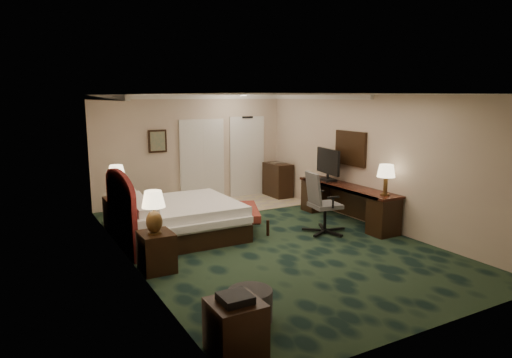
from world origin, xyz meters
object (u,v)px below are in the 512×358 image
bed (179,220)px  lamp_far (117,182)px  side_table (236,327)px  desk_chair (325,203)px  tv (328,165)px  nightstand_far (118,213)px  minibar (278,180)px  nightstand_near (157,252)px  bed_bench (246,219)px  lamp_near (154,212)px  ottoman (250,305)px  desk (346,204)px

bed → lamp_far: (-0.89, 1.18, 0.63)m
bed → side_table: 4.24m
desk_chair → tv: bearing=58.5°
bed → nightstand_far: bed is taller
minibar → bed: bearing=-148.8°
side_table → lamp_far: bearing=90.2°
bed → lamp_far: lamp_far is taller
nightstand_near → bed_bench: 2.58m
lamp_near → minibar: bearing=39.4°
lamp_near → minibar: size_ratio=0.74×
lamp_near → desk_chair: size_ratio=0.54×
desk_chair → bed_bench: bearing=150.8°
minibar → ottoman: bearing=-124.5°
lamp_far → minibar: lamp_far is taller
lamp_far → bed_bench: bearing=-31.8°
desk → tv: (0.00, 0.68, 0.76)m
lamp_far → bed_bench: lamp_far is taller
lamp_near → bed_bench: size_ratio=0.50×
desk → nightstand_near: bearing=-170.0°
bed_bench → desk: bearing=10.0°
bed → nightstand_far: size_ratio=3.37×
lamp_near → side_table: lamp_near is taller
nightstand_near → side_table: size_ratio=1.06×
lamp_far → side_table: (0.02, -5.32, -0.68)m
nightstand_near → minibar: size_ratio=0.68×
nightstand_far → side_table: bearing=-89.7°
lamp_near → desk_chair: lamp_near is taller
side_table → minibar: 7.69m
desk_chair → minibar: bearing=81.8°
desk → bed_bench: bearing=167.1°
nightstand_near → minibar: minibar is taller
nightstand_far → tv: bearing=-15.3°
bed → nightstand_near: bearing=-121.3°
nightstand_near → minibar: 5.74m
bed → bed_bench: size_ratio=1.60×
nightstand_far → lamp_near: size_ratio=0.95×
desk → lamp_near: bearing=-169.5°
bed_bench → minibar: bearing=69.7°
minibar → desk_chair: bearing=-106.0°
lamp_near → desk: (4.45, 0.82, -0.55)m
lamp_near → side_table: 2.70m
bed_bench → desk: 2.24m
nightstand_near → lamp_near: size_ratio=0.92×
nightstand_near → tv: (4.43, 1.46, 0.84)m
nightstand_far → lamp_near: 2.79m
ottoman → desk: desk is taller
nightstand_far → ottoman: bearing=-84.1°
side_table → tv: (4.39, 4.12, 0.86)m
nightstand_near → lamp_near: lamp_near is taller
lamp_near → minibar: 5.82m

